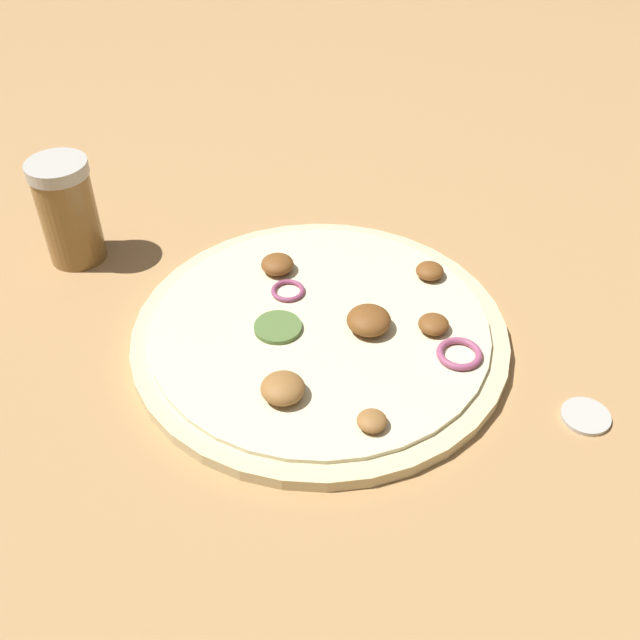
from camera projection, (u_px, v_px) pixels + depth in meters
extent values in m
plane|color=tan|center=(320.00, 339.00, 0.63)|extent=(3.00, 3.00, 0.00)
cylinder|color=beige|center=(320.00, 334.00, 0.63)|extent=(0.32, 0.32, 0.01)
cylinder|color=beige|center=(320.00, 327.00, 0.63)|extent=(0.28, 0.28, 0.00)
ellipsoid|color=#996633|center=(283.00, 388.00, 0.56)|extent=(0.03, 0.03, 0.02)
torus|color=#934266|center=(288.00, 291.00, 0.66)|extent=(0.03, 0.03, 0.00)
cylinder|color=#567538|center=(278.00, 327.00, 0.62)|extent=(0.04, 0.04, 0.00)
ellipsoid|color=brown|center=(277.00, 264.00, 0.68)|extent=(0.03, 0.03, 0.01)
ellipsoid|color=brown|center=(430.00, 271.00, 0.67)|extent=(0.03, 0.03, 0.01)
ellipsoid|color=brown|center=(369.00, 320.00, 0.62)|extent=(0.04, 0.04, 0.02)
torus|color=#A34C70|center=(459.00, 354.00, 0.60)|extent=(0.04, 0.04, 0.01)
ellipsoid|color=#996633|center=(372.00, 421.00, 0.54)|extent=(0.02, 0.02, 0.01)
ellipsoid|color=brown|center=(434.00, 324.00, 0.62)|extent=(0.03, 0.03, 0.01)
cylinder|color=olive|center=(69.00, 217.00, 0.69)|extent=(0.05, 0.05, 0.09)
cylinder|color=beige|center=(57.00, 168.00, 0.66)|extent=(0.06, 0.06, 0.01)
cylinder|color=beige|center=(586.00, 415.00, 0.57)|extent=(0.04, 0.04, 0.01)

